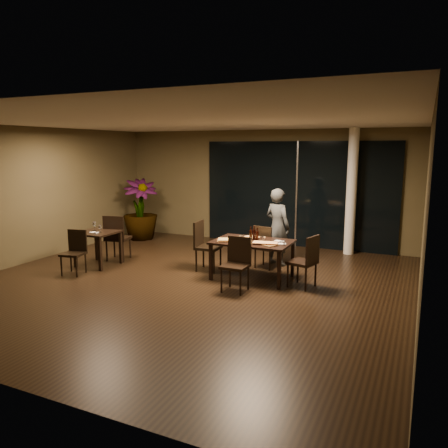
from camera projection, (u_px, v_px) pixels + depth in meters
The scene contains 32 objects.
ground at pixel (188, 283), 8.31m from camera, with size 8.00×8.00×0.00m, color black.
wall_back at pixel (262, 187), 11.67m from camera, with size 8.00×0.10×3.00m, color #4A4127.
wall_left at pixel (28, 195), 9.71m from camera, with size 0.10×8.00×3.00m, color #4A4127.
wall_right at pixel (428, 220), 6.38m from camera, with size 0.10×8.00×3.00m, color #4A4127.
ceiling at pixel (185, 120), 7.78m from camera, with size 8.00×8.00×0.04m, color white.
window_panel at pixel (297, 194), 11.20m from camera, with size 5.00×0.06×2.70m, color black.
column at pixel (351, 192), 10.32m from camera, with size 0.24×0.24×3.00m, color white.
main_table at pixel (252, 245), 8.49m from camera, with size 1.50×1.00×0.75m.
side_table at pixel (98, 237), 9.46m from camera, with size 0.80×0.80×0.75m.
chair_main_far at pixel (265, 245), 9.20m from camera, with size 0.50×0.50×0.93m.
chair_main_near at pixel (237, 261), 7.82m from camera, with size 0.45×0.45×0.96m.
chair_main_left at pixel (204, 243), 9.10m from camera, with size 0.52×0.52×1.03m.
chair_main_right at pixel (306, 259), 7.93m from camera, with size 0.55×0.55×0.98m.
chair_side_far at pixel (116, 235), 9.85m from camera, with size 0.58×0.58×1.05m.
chair_side_near at pixel (75, 249), 8.87m from camera, with size 0.49×0.49×0.89m.
diner at pixel (278, 227), 9.47m from camera, with size 0.57×0.38×1.68m, color #2E3234.
potted_plant at pixel (140, 209), 12.15m from camera, with size 0.92×0.92×1.68m, color #194C19.
pizza_board_left at pixel (232, 241), 8.48m from camera, with size 0.60×0.30×0.01m, color #4D3018.
pizza_board_right at pixel (265, 244), 8.19m from camera, with size 0.49×0.25×0.01m, color #4C3218.
oblong_pizza_left at pixel (232, 240), 8.48m from camera, with size 0.53×0.24×0.02m, color maroon, non-canonical shape.
oblong_pizza_right at pixel (265, 243), 8.19m from camera, with size 0.44×0.20×0.02m, color maroon, non-canonical shape.
round_pizza at pixel (252, 237), 8.78m from camera, with size 0.31×0.31×0.01m, color #B42314.
bottle_a at pixel (251, 234), 8.51m from camera, with size 0.06×0.06×0.27m, color black, non-canonical shape.
bottle_b at pixel (257, 234), 8.44m from camera, with size 0.06×0.06×0.27m, color black, non-canonical shape.
bottle_c at pixel (254, 233), 8.55m from camera, with size 0.06×0.06×0.28m, color black, non-canonical shape.
tumbler_left at pixel (241, 237), 8.66m from camera, with size 0.07×0.07×0.08m, color white.
tumbler_right at pixel (263, 239), 8.45m from camera, with size 0.08×0.08×0.09m, color white.
napkin_near at pixel (281, 244), 8.18m from camera, with size 0.18×0.10×0.01m, color white.
napkin_far at pixel (279, 241), 8.42m from camera, with size 0.18×0.10×0.01m, color white.
wine_glass_a at pixel (95, 226), 9.53m from camera, with size 0.09×0.09×0.19m, color white, non-canonical shape.
wine_glass_b at pixel (100, 229), 9.31m from camera, with size 0.07×0.07×0.16m, color white, non-canonical shape.
side_napkin at pixel (94, 232), 9.28m from camera, with size 0.18×0.11×0.01m, color white.
Camera 1 is at (3.97, -6.97, 2.55)m, focal length 35.00 mm.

